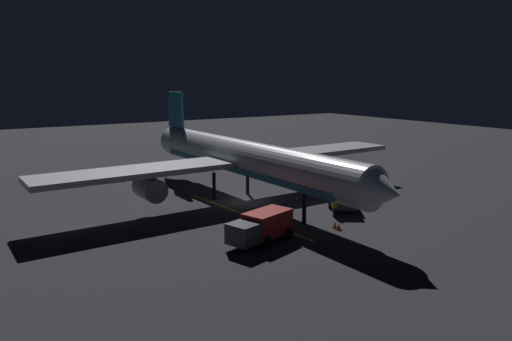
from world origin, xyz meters
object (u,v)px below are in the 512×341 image
traffic_cone_near_left (352,202)px  traffic_cone_far (297,198)px  ground_crew_worker (335,208)px  catering_truck (340,192)px  traffic_cone_near_right (335,225)px  traffic_cone_under_wing (339,227)px  airliner (242,159)px  baggage_truck (262,227)px

traffic_cone_near_left → traffic_cone_far: same height
ground_crew_worker → traffic_cone_near_left: 4.87m
catering_truck → traffic_cone_near_right: 7.37m
ground_crew_worker → traffic_cone_near_right: bearing=48.9°
traffic_cone_near_left → traffic_cone_near_right: 7.81m
ground_crew_worker → traffic_cone_under_wing: 3.70m
traffic_cone_near_right → traffic_cone_near_left: bearing=-144.1°
traffic_cone_near_left → traffic_cone_near_right: (6.32, 4.58, 0.00)m
airliner → baggage_truck: 13.11m
catering_truck → traffic_cone_far: (2.31, -3.66, -1.07)m
traffic_cone_near_left → traffic_cone_near_right: same height
airliner → traffic_cone_near_right: 12.71m
airliner → traffic_cone_near_left: (-8.14, 7.34, -4.00)m
traffic_cone_near_left → traffic_cone_near_right: size_ratio=1.00×
airliner → baggage_truck: bearing=66.0°
baggage_truck → traffic_cone_far: bearing=-139.2°
baggage_truck → traffic_cone_far: 13.08m
baggage_truck → traffic_cone_near_right: size_ratio=10.71×
airliner → baggage_truck: airliner is taller
ground_crew_worker → traffic_cone_under_wing: ground_crew_worker is taller
ground_crew_worker → traffic_cone_under_wing: bearing=53.6°
catering_truck → traffic_cone_under_wing: catering_truck is taller
baggage_truck → traffic_cone_under_wing: 7.01m
baggage_truck → traffic_cone_far: (-9.87, -8.53, -0.93)m
airliner → ground_crew_worker: 10.87m
baggage_truck → traffic_cone_under_wing: size_ratio=10.71×
baggage_truck → catering_truck: bearing=-158.2°
airliner → traffic_cone_under_wing: (-1.71, 12.51, -4.00)m
baggage_truck → airliner: bearing=-114.0°
airliner → traffic_cone_under_wing: bearing=97.8°
airliner → traffic_cone_far: 6.90m
traffic_cone_near_right → traffic_cone_under_wing: (0.12, 0.59, 0.00)m
catering_truck → traffic_cone_far: 4.46m
traffic_cone_near_right → traffic_cone_far: bearing=-108.0°
ground_crew_worker → traffic_cone_near_left: ground_crew_worker is taller
catering_truck → traffic_cone_near_right: bearing=44.9°
airliner → traffic_cone_near_right: airliner is taller
traffic_cone_near_right → airliner: bearing=-81.3°
traffic_cone_near_left → traffic_cone_under_wing: bearing=38.8°
ground_crew_worker → catering_truck: bearing=-138.1°
airliner → catering_truck: 10.17m
catering_truck → traffic_cone_near_right: size_ratio=11.86×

